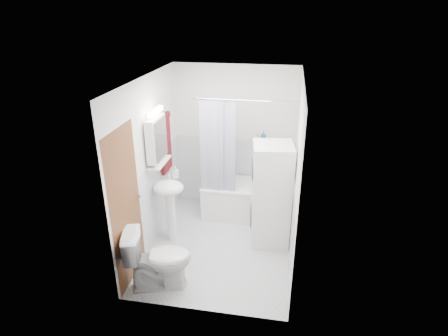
% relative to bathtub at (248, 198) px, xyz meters
% --- Properties ---
extents(floor, '(2.60, 2.60, 0.00)m').
position_rel_bathtub_xyz_m(floor, '(-0.28, -0.92, -0.31)').
color(floor, silver).
rests_on(floor, ground).
extents(room_walls, '(2.60, 2.60, 2.60)m').
position_rel_bathtub_xyz_m(room_walls, '(-0.28, -0.92, 1.18)').
color(room_walls, white).
rests_on(room_walls, ground).
extents(wainscot, '(1.98, 2.58, 2.58)m').
position_rel_bathtub_xyz_m(wainscot, '(-0.28, -0.63, 0.29)').
color(wainscot, white).
rests_on(wainscot, ground).
extents(door, '(0.05, 2.00, 2.00)m').
position_rel_bathtub_xyz_m(door, '(-1.23, -1.47, 0.69)').
color(door, brown).
rests_on(door, ground).
extents(bathtub, '(1.45, 0.69, 0.56)m').
position_rel_bathtub_xyz_m(bathtub, '(0.00, 0.00, 0.00)').
color(bathtub, white).
rests_on(bathtub, ground).
extents(tub_spout, '(0.04, 0.12, 0.04)m').
position_rel_bathtub_xyz_m(tub_spout, '(0.20, 0.33, 0.57)').
color(tub_spout, silver).
rests_on(tub_spout, room_walls).
extents(curtain_rod, '(1.63, 0.02, 0.02)m').
position_rel_bathtub_xyz_m(curtain_rod, '(0.00, -0.28, 1.69)').
color(curtain_rod, silver).
rests_on(curtain_rod, room_walls).
extents(shower_curtain, '(0.55, 0.02, 1.45)m').
position_rel_bathtub_xyz_m(shower_curtain, '(-0.44, -0.28, 0.94)').
color(shower_curtain, '#141D47').
rests_on(shower_curtain, curtain_rod).
extents(sink, '(0.44, 0.37, 1.04)m').
position_rel_bathtub_xyz_m(sink, '(-1.03, -0.89, 0.40)').
color(sink, white).
rests_on(sink, ground).
extents(medicine_cabinet, '(0.13, 0.50, 0.71)m').
position_rel_bathtub_xyz_m(medicine_cabinet, '(-1.18, -0.82, 1.26)').
color(medicine_cabinet, white).
rests_on(medicine_cabinet, room_walls).
extents(shelf, '(0.18, 0.54, 0.02)m').
position_rel_bathtub_xyz_m(shelf, '(-1.17, -0.82, 0.89)').
color(shelf, silver).
rests_on(shelf, room_walls).
extents(shower_caddy, '(0.22, 0.06, 0.02)m').
position_rel_bathtub_xyz_m(shower_caddy, '(0.25, 0.32, 0.84)').
color(shower_caddy, silver).
rests_on(shower_caddy, room_walls).
extents(towel, '(0.07, 0.38, 0.91)m').
position_rel_bathtub_xyz_m(towel, '(-1.22, -0.37, 1.03)').
color(towel, '#5C0D16').
rests_on(towel, room_walls).
extents(washer_dryer, '(0.61, 0.60, 1.51)m').
position_rel_bathtub_xyz_m(washer_dryer, '(0.40, -0.68, 0.45)').
color(washer_dryer, white).
rests_on(washer_dryer, ground).
extents(toilet, '(0.89, 0.65, 0.78)m').
position_rel_bathtub_xyz_m(toilet, '(-0.87, -1.89, 0.09)').
color(toilet, white).
rests_on(toilet, ground).
extents(soap_pump, '(0.08, 0.17, 0.08)m').
position_rel_bathtub_xyz_m(soap_pump, '(-0.99, -0.67, 0.64)').
color(soap_pump, gray).
rests_on(soap_pump, sink).
extents(shelf_bottle, '(0.07, 0.18, 0.07)m').
position_rel_bathtub_xyz_m(shelf_bottle, '(-1.17, -0.97, 0.94)').
color(shelf_bottle, gray).
rests_on(shelf_bottle, shelf).
extents(shelf_cup, '(0.10, 0.09, 0.10)m').
position_rel_bathtub_xyz_m(shelf_cup, '(-1.17, -0.70, 0.96)').
color(shelf_cup, gray).
rests_on(shelf_cup, shelf).
extents(shampoo_a, '(0.13, 0.17, 0.13)m').
position_rel_bathtub_xyz_m(shampoo_a, '(0.07, 0.32, 0.92)').
color(shampoo_a, gray).
rests_on(shampoo_a, shower_caddy).
extents(shampoo_b, '(0.08, 0.21, 0.08)m').
position_rel_bathtub_xyz_m(shampoo_b, '(0.19, 0.32, 0.89)').
color(shampoo_b, '#23598C').
rests_on(shampoo_b, shower_caddy).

